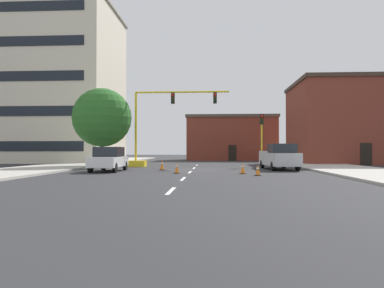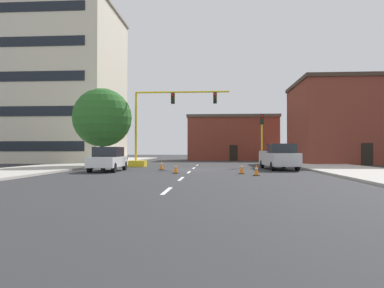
% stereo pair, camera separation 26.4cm
% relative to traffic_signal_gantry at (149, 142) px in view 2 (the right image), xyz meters
% --- Properties ---
extents(ground_plane, '(160.00, 160.00, 0.00)m').
position_rel_traffic_signal_gantry_xyz_m(ground_plane, '(4.19, -4.53, -2.26)').
color(ground_plane, '#2D2D30').
extents(sidewalk_left, '(6.00, 56.00, 0.14)m').
position_rel_traffic_signal_gantry_xyz_m(sidewalk_left, '(-7.53, 3.47, -2.19)').
color(sidewalk_left, '#B2ADA3').
rests_on(sidewalk_left, ground_plane).
extents(sidewalk_right, '(6.00, 56.00, 0.14)m').
position_rel_traffic_signal_gantry_xyz_m(sidewalk_right, '(15.91, 3.47, -2.19)').
color(sidewalk_right, '#B2ADA3').
rests_on(sidewalk_right, ground_plane).
extents(lane_stripe_seg_0, '(0.16, 2.40, 0.01)m').
position_rel_traffic_signal_gantry_xyz_m(lane_stripe_seg_0, '(4.19, -18.53, -2.26)').
color(lane_stripe_seg_0, silver).
rests_on(lane_stripe_seg_0, ground_plane).
extents(lane_stripe_seg_1, '(0.16, 2.40, 0.01)m').
position_rel_traffic_signal_gantry_xyz_m(lane_stripe_seg_1, '(4.19, -13.03, -2.26)').
color(lane_stripe_seg_1, silver).
rests_on(lane_stripe_seg_1, ground_plane).
extents(lane_stripe_seg_2, '(0.16, 2.40, 0.01)m').
position_rel_traffic_signal_gantry_xyz_m(lane_stripe_seg_2, '(4.19, -7.53, -2.26)').
color(lane_stripe_seg_2, silver).
rests_on(lane_stripe_seg_2, ground_plane).
extents(lane_stripe_seg_3, '(0.16, 2.40, 0.01)m').
position_rel_traffic_signal_gantry_xyz_m(lane_stripe_seg_3, '(4.19, -2.03, -2.26)').
color(lane_stripe_seg_3, silver).
rests_on(lane_stripe_seg_3, ground_plane).
extents(lane_stripe_seg_4, '(0.16, 2.40, 0.01)m').
position_rel_traffic_signal_gantry_xyz_m(lane_stripe_seg_4, '(4.19, 3.47, -2.26)').
color(lane_stripe_seg_4, silver).
rests_on(lane_stripe_seg_4, ground_plane).
extents(building_tall_left, '(15.60, 13.59, 19.50)m').
position_rel_traffic_signal_gantry_xyz_m(building_tall_left, '(-14.39, 12.32, 7.50)').
color(building_tall_left, beige).
rests_on(building_tall_left, ground_plane).
extents(building_brick_center, '(13.11, 8.00, 6.51)m').
position_rel_traffic_signal_gantry_xyz_m(building_brick_center, '(8.48, 21.53, 1.00)').
color(building_brick_center, brown).
rests_on(building_brick_center, ground_plane).
extents(building_row_right, '(11.59, 10.68, 9.19)m').
position_rel_traffic_signal_gantry_xyz_m(building_row_right, '(20.78, 9.12, 2.34)').
color(building_row_right, brown).
rests_on(building_row_right, ground_plane).
extents(traffic_signal_gantry, '(9.35, 1.20, 6.83)m').
position_rel_traffic_signal_gantry_xyz_m(traffic_signal_gantry, '(0.00, 0.00, 0.00)').
color(traffic_signal_gantry, yellow).
rests_on(traffic_signal_gantry, ground_plane).
extents(traffic_light_pole_right, '(0.32, 0.47, 4.80)m').
position_rel_traffic_signal_gantry_xyz_m(traffic_light_pole_right, '(10.23, 0.89, 1.27)').
color(traffic_light_pole_right, yellow).
rests_on(traffic_light_pole_right, ground_plane).
extents(tree_left_near, '(5.21, 5.21, 7.00)m').
position_rel_traffic_signal_gantry_xyz_m(tree_left_near, '(-4.07, -0.82, 2.13)').
color(tree_left_near, brown).
rests_on(tree_left_near, ground_plane).
extents(pickup_truck_silver, '(2.40, 5.53, 1.99)m').
position_rel_traffic_signal_gantry_xyz_m(pickup_truck_silver, '(10.90, -3.92, -1.29)').
color(pickup_truck_silver, '#BCBCC1').
rests_on(pickup_truck_silver, ground_plane).
extents(sedan_white_near_left, '(1.96, 4.54, 1.74)m').
position_rel_traffic_signal_gantry_xyz_m(sedan_white_near_left, '(-1.63, -6.90, -1.37)').
color(sedan_white_near_left, white).
rests_on(sedan_white_near_left, ground_plane).
extents(traffic_cone_roadside_a, '(0.36, 0.36, 0.66)m').
position_rel_traffic_signal_gantry_xyz_m(traffic_cone_roadside_a, '(8.45, -10.46, -1.94)').
color(traffic_cone_roadside_a, black).
rests_on(traffic_cone_roadside_a, ground_plane).
extents(traffic_cone_roadside_b, '(0.36, 0.36, 0.75)m').
position_rel_traffic_signal_gantry_xyz_m(traffic_cone_roadside_b, '(1.89, -4.89, -1.89)').
color(traffic_cone_roadside_b, black).
rests_on(traffic_cone_roadside_b, ground_plane).
extents(traffic_cone_roadside_c, '(0.36, 0.36, 0.75)m').
position_rel_traffic_signal_gantry_xyz_m(traffic_cone_roadside_c, '(7.68, -8.99, -1.89)').
color(traffic_cone_roadside_c, black).
rests_on(traffic_cone_roadside_c, ground_plane).
extents(traffic_cone_roadside_d, '(0.36, 0.36, 0.69)m').
position_rel_traffic_signal_gantry_xyz_m(traffic_cone_roadside_d, '(3.42, -8.78, -1.92)').
color(traffic_cone_roadside_d, black).
rests_on(traffic_cone_roadside_d, ground_plane).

